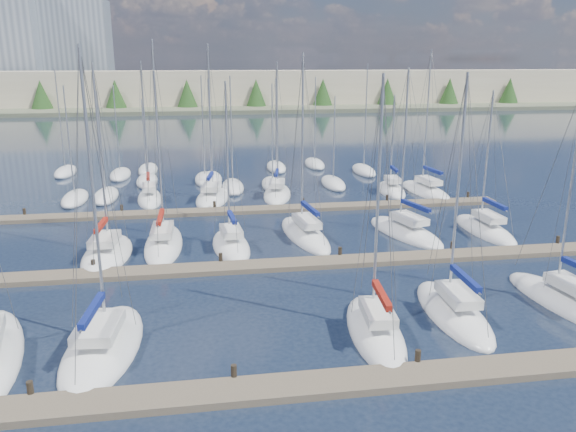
{
  "coord_description": "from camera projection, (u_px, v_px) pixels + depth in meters",
  "views": [
    {
      "loc": [
        -4.95,
        -17.83,
        13.03
      ],
      "look_at": [
        0.0,
        14.0,
        4.0
      ],
      "focal_mm": 35.0,
      "sensor_mm": 36.0,
      "label": 1
    }
  ],
  "objects": [
    {
      "name": "sailboat_q",
      "position": [
        391.0,
        190.0,
        57.04
      ],
      "size": [
        3.19,
        7.14,
        10.35
      ],
      "rotation": [
        0.0,
        0.0,
        -0.11
      ],
      "color": "white",
      "rests_on": "ground"
    },
    {
      "name": "sailboat_e",
      "position": [
        453.0,
        312.0,
        29.53
      ],
      "size": [
        3.0,
        8.37,
        13.18
      ],
      "rotation": [
        0.0,
        0.0,
        -0.04
      ],
      "color": "white",
      "rests_on": "ground"
    },
    {
      "name": "sailboat_m",
      "position": [
        485.0,
        230.0,
        43.81
      ],
      "size": [
        2.75,
        8.27,
        11.55
      ],
      "rotation": [
        0.0,
        0.0,
        0.03
      ],
      "color": "white",
      "rests_on": "ground"
    },
    {
      "name": "sailboat_o",
      "position": [
        212.0,
        198.0,
        53.86
      ],
      "size": [
        4.16,
        8.49,
        15.13
      ],
      "rotation": [
        0.0,
        0.0,
        -0.15
      ],
      "color": "white",
      "rests_on": "ground"
    },
    {
      "name": "sailboat_l",
      "position": [
        405.0,
        232.0,
        43.26
      ],
      "size": [
        5.0,
        9.19,
        13.2
      ],
      "rotation": [
        0.0,
        0.0,
        0.26
      ],
      "color": "white",
      "rests_on": "ground"
    },
    {
      "name": "sailboat_d",
      "position": [
        375.0,
        331.0,
        27.51
      ],
      "size": [
        3.25,
        8.21,
        13.18
      ],
      "rotation": [
        0.0,
        0.0,
        -0.1
      ],
      "color": "white",
      "rests_on": "ground"
    },
    {
      "name": "sailboat_h",
      "position": [
        107.0,
        254.0,
        38.38
      ],
      "size": [
        3.49,
        8.25,
        13.59
      ],
      "rotation": [
        0.0,
        0.0,
        -0.05
      ],
      "color": "white",
      "rests_on": "ground"
    },
    {
      "name": "sailboat_f",
      "position": [
        565.0,
        302.0,
        30.7
      ],
      "size": [
        3.58,
        9.23,
        12.85
      ],
      "rotation": [
        0.0,
        0.0,
        0.12
      ],
      "color": "white",
      "rests_on": "ground"
    },
    {
      "name": "ground",
      "position": [
        237.0,
        156.0,
        78.3
      ],
      "size": [
        400.0,
        400.0,
        0.0
      ],
      "primitive_type": "plane",
      "color": "#1E283C",
      "rests_on": "ground"
    },
    {
      "name": "sailboat_c",
      "position": [
        103.0,
        346.0,
        26.02
      ],
      "size": [
        4.02,
        8.97,
        14.39
      ],
      "rotation": [
        0.0,
        0.0,
        -0.09
      ],
      "color": "white",
      "rests_on": "ground"
    },
    {
      "name": "sailboat_j",
      "position": [
        231.0,
        245.0,
        40.12
      ],
      "size": [
        3.1,
        7.41,
        12.35
      ],
      "rotation": [
        0.0,
        0.0,
        0.08
      ],
      "color": "white",
      "rests_on": "ground"
    },
    {
      "name": "shoreline",
      "position": [
        169.0,
        79.0,
        159.73
      ],
      "size": [
        400.0,
        60.0,
        38.0
      ],
      "color": "#666B51",
      "rests_on": "ground"
    },
    {
      "name": "sailboat_n",
      "position": [
        150.0,
        198.0,
        53.61
      ],
      "size": [
        2.85,
        7.6,
        13.56
      ],
      "rotation": [
        0.0,
        0.0,
        0.08
      ],
      "color": "white",
      "rests_on": "ground"
    },
    {
      "name": "sailboat_k",
      "position": [
        305.0,
        234.0,
        42.63
      ],
      "size": [
        3.68,
        9.7,
        14.23
      ],
      "rotation": [
        0.0,
        0.0,
        0.12
      ],
      "color": "white",
      "rests_on": "ground"
    },
    {
      "name": "sailboat_p",
      "position": [
        277.0,
        194.0,
        55.31
      ],
      "size": [
        4.04,
        8.32,
        13.55
      ],
      "rotation": [
        0.0,
        0.0,
        -0.18
      ],
      "color": "white",
      "rests_on": "ground"
    },
    {
      "name": "dock_mid",
      "position": [
        283.0,
        265.0,
        36.41
      ],
      "size": [
        44.0,
        1.93,
        1.1
      ],
      "color": "#6B5E4C",
      "rests_on": "ground"
    },
    {
      "name": "dock_near",
      "position": [
        333.0,
        383.0,
        23.09
      ],
      "size": [
        44.0,
        1.93,
        1.1
      ],
      "color": "#6B5E4C",
      "rests_on": "ground"
    },
    {
      "name": "sailboat_r",
      "position": [
        426.0,
        191.0,
        56.62
      ],
      "size": [
        3.54,
        9.29,
        14.71
      ],
      "rotation": [
        0.0,
        0.0,
        0.1
      ],
      "color": "white",
      "rests_on": "ground"
    },
    {
      "name": "dock_far",
      "position": [
        260.0,
        210.0,
        49.73
      ],
      "size": [
        44.0,
        1.93,
        1.1
      ],
      "color": "#6B5E4C",
      "rests_on": "ground"
    },
    {
      "name": "sailboat_i",
      "position": [
        164.0,
        244.0,
        40.42
      ],
      "size": [
        2.74,
        9.36,
        15.08
      ],
      "rotation": [
        0.0,
        0.0,
        -0.01
      ],
      "color": "white",
      "rests_on": "ground"
    },
    {
      "name": "distant_boats",
      "position": [
        208.0,
        178.0,
        62.13
      ],
      "size": [
        36.93,
        20.75,
        13.3
      ],
      "color": "#9EA0A5",
      "rests_on": "ground"
    }
  ]
}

